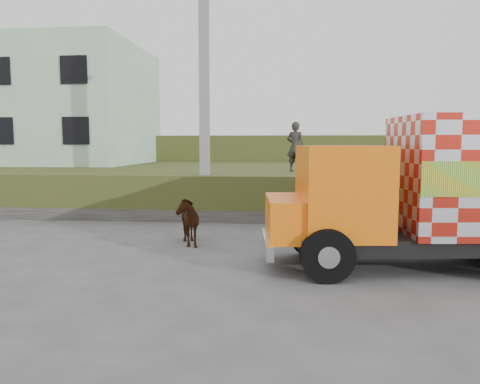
# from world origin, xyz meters

# --- Properties ---
(ground) EXTENTS (120.00, 120.00, 0.00)m
(ground) POSITION_xyz_m (0.00, 0.00, 0.00)
(ground) COLOR #474749
(ground) RESTS_ON ground
(embankment) EXTENTS (40.00, 12.00, 1.50)m
(embankment) POSITION_xyz_m (0.00, 10.00, 0.75)
(embankment) COLOR #334E1A
(embankment) RESTS_ON ground
(embankment_far) EXTENTS (40.00, 12.00, 3.00)m
(embankment_far) POSITION_xyz_m (0.00, 22.00, 1.50)
(embankment_far) COLOR #334E1A
(embankment_far) RESTS_ON ground
(retaining_strip) EXTENTS (16.00, 0.50, 0.40)m
(retaining_strip) POSITION_xyz_m (-2.00, 4.20, 0.20)
(retaining_strip) COLOR #595651
(retaining_strip) RESTS_ON ground
(building) EXTENTS (10.00, 8.00, 6.00)m
(building) POSITION_xyz_m (-11.00, 13.00, 4.50)
(building) COLOR beige
(building) RESTS_ON embankment
(utility_pole) EXTENTS (1.20, 0.30, 8.00)m
(utility_pole) POSITION_xyz_m (-1.00, 4.60, 4.08)
(utility_pole) COLOR gray
(utility_pole) RESTS_ON ground
(cargo_truck) EXTENTS (7.11, 3.01, 3.09)m
(cargo_truck) POSITION_xyz_m (5.18, -0.81, 1.59)
(cargo_truck) COLOR black
(cargo_truck) RESTS_ON ground
(cow) EXTENTS (1.19, 1.62, 1.25)m
(cow) POSITION_xyz_m (-0.81, 0.78, 0.62)
(cow) COLOR black
(cow) RESTS_ON ground
(pedestrian) EXTENTS (0.78, 0.64, 1.85)m
(pedestrian) POSITION_xyz_m (1.99, 6.91, 2.42)
(pedestrian) COLOR #2A2825
(pedestrian) RESTS_ON embankment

